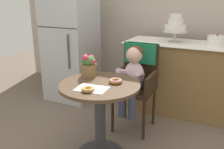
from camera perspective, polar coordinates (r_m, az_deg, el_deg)
name	(u,v)px	position (r m, az deg, el deg)	size (l,w,h in m)	color
back_wall	(160,3)	(3.80, 10.80, 15.69)	(4.80, 0.10, 2.70)	#B2A393
cafe_table	(100,106)	(2.29, -2.77, -7.13)	(0.72, 0.72, 0.72)	#4C3826
wicker_chair	(138,73)	(2.80, 5.89, 0.45)	(0.42, 0.45, 0.95)	#332114
seated_child	(133,73)	(2.65, 4.78, 0.33)	(0.27, 0.32, 0.73)	silver
paper_napkin	(92,89)	(2.10, -4.68, -3.22)	(0.26, 0.18, 0.00)	white
donut_front	(116,81)	(2.22, 0.84, -1.47)	(0.12, 0.12, 0.04)	#936033
donut_mid	(88,89)	(2.04, -5.38, -3.36)	(0.11, 0.11, 0.04)	#AD7542
flower_vase	(89,65)	(2.39, -5.30, 2.10)	(0.15, 0.15, 0.22)	brown
display_counter	(187,78)	(3.31, 16.59, -0.83)	(1.56, 0.62, 0.90)	olive
tiered_cake_stand	(175,26)	(3.21, 14.19, 10.66)	(0.30, 0.30, 0.34)	silver
round_layer_cake	(217,41)	(3.16, 22.71, 7.08)	(0.21, 0.21, 0.14)	white
refrigerator	(71,40)	(3.62, -9.38, 7.69)	(0.64, 0.63, 1.70)	#B7BABF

